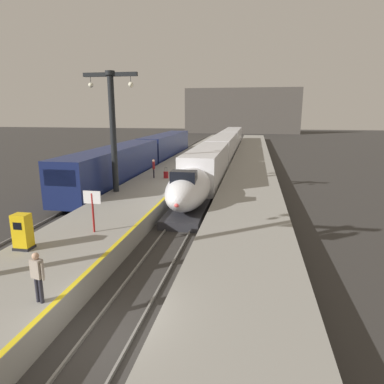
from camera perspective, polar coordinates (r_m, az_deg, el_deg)
ground_plane at (r=11.90m, az=-14.06°, el=-23.04°), size 260.00×260.00×0.00m
platform_left at (r=35.00m, az=-3.63°, el=2.72°), size 4.80×110.00×1.05m
platform_right at (r=34.00m, az=9.75°, el=2.24°), size 4.80×110.00×1.05m
platform_left_safety_stripe at (r=34.44m, az=0.05°, el=3.47°), size 0.20×107.80×0.01m
rail_main_left at (r=37.13m, az=2.36°, el=2.63°), size 0.08×110.00×0.12m
rail_main_right at (r=36.95m, az=4.66°, el=2.54°), size 0.08×110.00×0.12m
rail_secondary_left at (r=39.06m, az=-9.51°, el=2.99°), size 0.08×110.00×0.12m
rail_secondary_right at (r=38.58m, az=-7.41°, el=2.93°), size 0.08×110.00×0.12m
highspeed_train_main at (r=46.96m, az=5.07°, el=7.18°), size 2.92×57.48×3.60m
regional_train_adjacent at (r=40.26m, az=-7.72°, el=6.34°), size 2.85×36.60×3.80m
station_column_mid at (r=25.83m, az=-13.16°, el=11.55°), size 4.00×0.68×8.69m
passenger_near_edge at (r=31.10m, az=-6.43°, el=4.15°), size 0.33×0.55×1.69m
passenger_mid_platform at (r=11.97m, az=-24.45°, el=-12.32°), size 0.55×0.31×1.69m
rolling_suitcase at (r=31.00m, az=-4.37°, el=2.88°), size 0.40×0.22×0.98m
ticket_machine_yellow at (r=16.75m, az=-26.48°, el=-6.16°), size 0.76×0.62×1.60m
departure_info_board at (r=17.56m, az=-16.32°, el=-1.78°), size 0.90×0.10×2.12m
terminus_back_wall at (r=110.71m, az=8.32°, el=13.26°), size 36.00×2.00×14.00m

